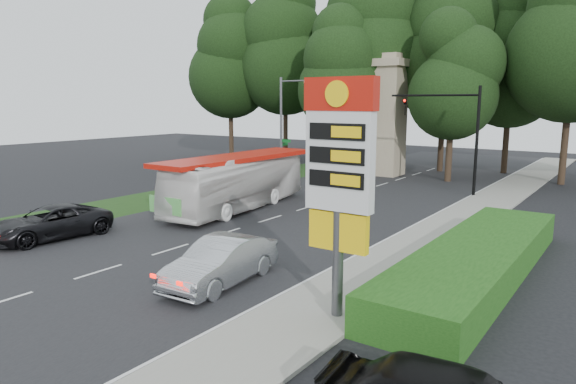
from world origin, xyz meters
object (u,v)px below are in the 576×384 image
Objects in this scene: traffic_signal_mast at (457,125)px; transit_bus at (238,182)px; streetlight_signs at (283,125)px; gas_station_pylon at (339,166)px; sedan_silver at (221,262)px; suv_charcoal at (50,223)px; monument at (387,115)px.

traffic_signal_mast is 15.17m from transit_bus.
streetlight_signs is at bearing -171.08° from traffic_signal_mast.
gas_station_pylon is 25.74m from streetlight_signs.
transit_bus is at bearing -68.94° from streetlight_signs.
gas_station_pylon is at bearing -80.91° from traffic_signal_mast.
suv_charcoal is (-10.43, -0.07, -0.05)m from sedan_silver.
sedan_silver is (7.69, -9.87, -0.77)m from transit_bus.
streetlight_signs reaches higher than sedan_silver.
transit_bus is (3.83, -9.94, -2.87)m from streetlight_signs.
streetlight_signs reaches higher than gas_station_pylon.
gas_station_pylon is at bearing -7.40° from sedan_silver.
suv_charcoal is (-15.10, 0.13, -3.70)m from gas_station_pylon.
monument is (-7.68, 6.00, 0.43)m from traffic_signal_mast.
gas_station_pylon is 0.86× the size of streetlight_signs.
transit_bus is at bearing 140.82° from gas_station_pylon.
traffic_signal_mast is at bearing 82.03° from sedan_silver.
transit_bus is at bearing 80.75° from suv_charcoal.
monument is at bearing 98.26° from sedan_silver.
traffic_signal_mast is (-3.52, 22.00, 0.22)m from gas_station_pylon.
streetlight_signs is 0.80× the size of monument.
transit_bus reaches higher than sedan_silver.
streetlight_signs is at bearing 128.96° from gas_station_pylon.
streetlight_signs is (-12.67, -1.99, -0.23)m from traffic_signal_mast.
streetlight_signs is 1.49× the size of suv_charcoal.
transit_bus is (-8.84, -11.93, -3.11)m from traffic_signal_mast.
monument is 0.89× the size of transit_bus.
sedan_silver is 0.90× the size of suv_charcoal.
suv_charcoal is at bearing -117.89° from traffic_signal_mast.
streetlight_signs is at bearing -121.97° from monument.
suv_charcoal is (-11.58, -21.87, -3.93)m from traffic_signal_mast.
gas_station_pylon reaches higher than sedan_silver.
transit_bus is 12.54m from sedan_silver.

